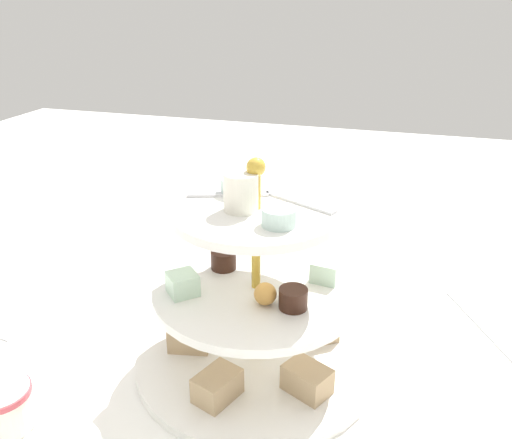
{
  "coord_description": "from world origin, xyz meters",
  "views": [
    {
      "loc": [
        -0.15,
        0.49,
        0.41
      ],
      "look_at": [
        0.0,
        0.0,
        0.18
      ],
      "focal_mm": 37.34,
      "sensor_mm": 36.0,
      "label": 1
    }
  ],
  "objects_px": {
    "butter_knife_right": "(53,306)",
    "teacup_with_saucer": "(4,410)",
    "butter_knife_left": "(483,325)",
    "water_glass_tall_right": "(244,224)",
    "tiered_serving_stand": "(256,308)"
  },
  "relations": [
    {
      "from": "tiered_serving_stand",
      "to": "butter_knife_left",
      "type": "bearing_deg",
      "value": -149.44
    },
    {
      "from": "butter_knife_left",
      "to": "water_glass_tall_right",
      "type": "bearing_deg",
      "value": 50.56
    },
    {
      "from": "water_glass_tall_right",
      "to": "butter_knife_left",
      "type": "height_order",
      "value": "water_glass_tall_right"
    },
    {
      "from": "water_glass_tall_right",
      "to": "butter_knife_right",
      "type": "distance_m",
      "value": 0.31
    },
    {
      "from": "tiered_serving_stand",
      "to": "water_glass_tall_right",
      "type": "xyz_separation_m",
      "value": [
        0.09,
        -0.24,
        -0.01
      ]
    },
    {
      "from": "teacup_with_saucer",
      "to": "tiered_serving_stand",
      "type": "bearing_deg",
      "value": -140.29
    },
    {
      "from": "water_glass_tall_right",
      "to": "butter_knife_left",
      "type": "xyz_separation_m",
      "value": [
        -0.36,
        0.08,
        -0.07
      ]
    },
    {
      "from": "water_glass_tall_right",
      "to": "teacup_with_saucer",
      "type": "xyz_separation_m",
      "value": [
        0.12,
        0.41,
        -0.04
      ]
    },
    {
      "from": "teacup_with_saucer",
      "to": "butter_knife_left",
      "type": "relative_size",
      "value": 0.53
    },
    {
      "from": "tiered_serving_stand",
      "to": "butter_knife_left",
      "type": "distance_m",
      "value": 0.32
    },
    {
      "from": "butter_knife_left",
      "to": "butter_knife_right",
      "type": "distance_m",
      "value": 0.58
    },
    {
      "from": "water_glass_tall_right",
      "to": "teacup_with_saucer",
      "type": "distance_m",
      "value": 0.43
    },
    {
      "from": "water_glass_tall_right",
      "to": "teacup_with_saucer",
      "type": "height_order",
      "value": "water_glass_tall_right"
    },
    {
      "from": "butter_knife_right",
      "to": "teacup_with_saucer",
      "type": "bearing_deg",
      "value": 33.7
    },
    {
      "from": "butter_knife_left",
      "to": "tiered_serving_stand",
      "type": "bearing_deg",
      "value": 94.44
    }
  ]
}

